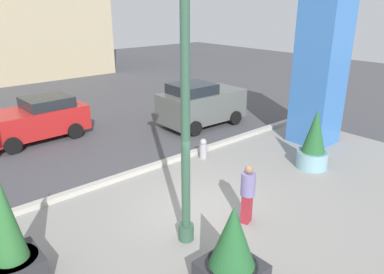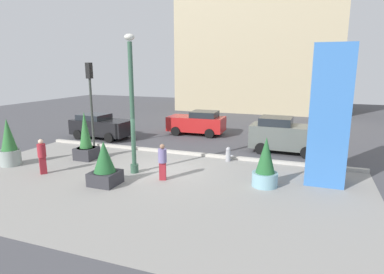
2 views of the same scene
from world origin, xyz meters
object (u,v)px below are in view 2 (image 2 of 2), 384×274
object	(u,v)px
art_pillar_blue	(329,116)
potted_plant_mid_plaza	(9,145)
lamp_post	(132,108)
traffic_light_corner	(91,91)
pedestrian_crossing	(162,160)
car_curb_west	(101,126)
car_intersection	(197,123)
potted_plant_by_pillar	(86,141)
pedestrian_by_curb	(42,155)
potted_plant_curbside	(265,165)
potted_plant_near_left	(105,165)
fire_hydrant	(228,154)
car_curb_east	(285,135)

from	to	relation	value
art_pillar_blue	potted_plant_mid_plaza	bearing A→B (deg)	-168.87
lamp_post	traffic_light_corner	distance (m)	5.88
art_pillar_blue	pedestrian_crossing	size ratio (longest dim) A/B	3.57
car_curb_west	car_intersection	bearing A→B (deg)	31.18
lamp_post	traffic_light_corner	bearing A→B (deg)	144.56
potted_plant_by_pillar	pedestrian_by_curb	bearing A→B (deg)	-96.15
potted_plant_curbside	potted_plant_near_left	world-z (taller)	potted_plant_curbside
traffic_light_corner	pedestrian_crossing	bearing A→B (deg)	-30.88
lamp_post	art_pillar_blue	world-z (taller)	lamp_post
lamp_post	potted_plant_by_pillar	size ratio (longest dim) A/B	2.43
art_pillar_blue	potted_plant_by_pillar	size ratio (longest dim) A/B	2.24
traffic_light_corner	fire_hydrant	bearing A→B (deg)	-0.73
car_intersection	car_curb_east	size ratio (longest dim) A/B	1.03
potted_plant_mid_plaza	potted_plant_curbside	world-z (taller)	potted_plant_mid_plaza
art_pillar_blue	pedestrian_by_curb	xyz separation A→B (m)	(-11.83, -3.30, -1.93)
car_intersection	potted_plant_curbside	bearing A→B (deg)	-55.68
art_pillar_blue	traffic_light_corner	distance (m)	12.97
pedestrian_crossing	lamp_post	bearing A→B (deg)	165.22
potted_plant_curbside	car_intersection	distance (m)	10.70
art_pillar_blue	potted_plant_near_left	distance (m)	9.30
traffic_light_corner	car_intersection	distance (m)	7.77
art_pillar_blue	car_curb_west	distance (m)	14.67
art_pillar_blue	potted_plant_curbside	distance (m)	3.27
pedestrian_by_curb	car_intersection	bearing A→B (deg)	71.72
car_curb_west	car_curb_east	bearing A→B (deg)	2.31
lamp_post	pedestrian_by_curb	xyz separation A→B (m)	(-3.77, -1.59, -2.08)
lamp_post	fire_hydrant	xyz separation A→B (m)	(3.55, 3.30, -2.60)
potted_plant_by_pillar	car_intersection	size ratio (longest dim) A/B	0.62
car_curb_west	lamp_post	bearing A→B (deg)	-44.11
fire_hydrant	car_intersection	bearing A→B (deg)	122.66
potted_plant_curbside	car_curb_east	size ratio (longest dim) A/B	0.52
art_pillar_blue	potted_plant_mid_plaza	size ratio (longest dim) A/B	2.41
art_pillar_blue	car_intersection	bearing A→B (deg)	137.94
potted_plant_near_left	potted_plant_by_pillar	bearing A→B (deg)	138.00
pedestrian_crossing	potted_plant_curbside	bearing A→B (deg)	10.40
pedestrian_crossing	traffic_light_corner	bearing A→B (deg)	149.12
potted_plant_curbside	pedestrian_by_curb	world-z (taller)	potted_plant_curbside
art_pillar_blue	car_curb_east	world-z (taller)	art_pillar_blue
lamp_post	pedestrian_crossing	distance (m)	2.69
potted_plant_mid_plaza	potted_plant_near_left	world-z (taller)	potted_plant_mid_plaza
potted_plant_mid_plaza	lamp_post	bearing A→B (deg)	10.03
art_pillar_blue	potted_plant_curbside	size ratio (longest dim) A/B	2.76
potted_plant_by_pillar	pedestrian_crossing	distance (m)	5.33
pedestrian_by_curb	potted_plant_mid_plaza	bearing A→B (deg)	169.24
potted_plant_curbside	potted_plant_by_pillar	bearing A→B (deg)	175.50
potted_plant_curbside	potted_plant_mid_plaza	bearing A→B (deg)	-173.17
car_curb_west	pedestrian_by_curb	distance (m)	7.62
car_curb_east	pedestrian_by_curb	world-z (taller)	car_curb_east
traffic_light_corner	car_curb_west	xyz separation A→B (m)	(-1.13, 2.32, -2.52)
potted_plant_near_left	fire_hydrant	xyz separation A→B (m)	(3.89, 5.06, -0.45)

